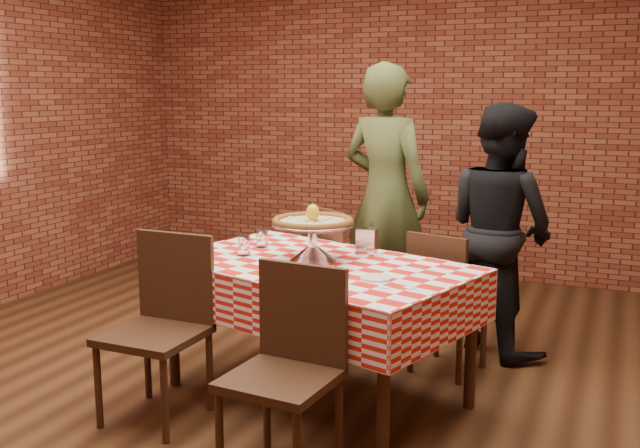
% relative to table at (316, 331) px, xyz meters
% --- Properties ---
extents(ground, '(6.00, 6.00, 0.00)m').
position_rel_table_xyz_m(ground, '(-0.21, -0.05, -0.38)').
color(ground, black).
rests_on(ground, ground).
extents(back_wall, '(5.50, 0.00, 5.50)m').
position_rel_table_xyz_m(back_wall, '(-0.21, 2.95, 1.08)').
color(back_wall, maroon).
rests_on(back_wall, ground).
extents(table, '(1.82, 1.39, 0.75)m').
position_rel_table_xyz_m(table, '(0.00, 0.00, 0.00)').
color(table, '#382315').
rests_on(table, ground).
extents(tablecloth, '(1.86, 1.43, 0.28)m').
position_rel_table_xyz_m(tablecloth, '(-0.00, -0.00, 0.25)').
color(tablecloth, red).
rests_on(tablecloth, table).
extents(pizza_stand, '(0.46, 0.46, 0.20)m').
position_rel_table_xyz_m(pizza_stand, '(-0.04, 0.05, 0.48)').
color(pizza_stand, silver).
rests_on(pizza_stand, tablecloth).
extents(pizza, '(0.45, 0.45, 0.03)m').
position_rel_table_xyz_m(pizza, '(-0.04, 0.05, 0.59)').
color(pizza, beige).
rests_on(pizza, pizza_stand).
extents(lemon, '(0.07, 0.07, 0.09)m').
position_rel_table_xyz_m(lemon, '(-0.04, 0.05, 0.65)').
color(lemon, yellow).
rests_on(lemon, pizza).
extents(water_glass_left, '(0.09, 0.09, 0.11)m').
position_rel_table_xyz_m(water_glass_left, '(-0.44, 0.00, 0.44)').
color(water_glass_left, white).
rests_on(water_glass_left, tablecloth).
extents(water_glass_right, '(0.09, 0.09, 0.11)m').
position_rel_table_xyz_m(water_glass_right, '(-0.45, 0.24, 0.44)').
color(water_glass_right, white).
rests_on(water_glass_right, tablecloth).
extents(side_plate, '(0.19, 0.19, 0.01)m').
position_rel_table_xyz_m(side_plate, '(0.40, -0.20, 0.39)').
color(side_plate, white).
rests_on(side_plate, tablecloth).
extents(sweetener_packet_a, '(0.05, 0.04, 0.00)m').
position_rel_table_xyz_m(sweetener_packet_a, '(0.49, -0.34, 0.39)').
color(sweetener_packet_a, white).
rests_on(sweetener_packet_a, tablecloth).
extents(sweetener_packet_b, '(0.06, 0.05, 0.00)m').
position_rel_table_xyz_m(sweetener_packet_b, '(0.60, -0.30, 0.39)').
color(sweetener_packet_b, white).
rests_on(sweetener_packet_b, tablecloth).
extents(condiment_caddy, '(0.11, 0.09, 0.15)m').
position_rel_table_xyz_m(condiment_caddy, '(0.19, 0.29, 0.46)').
color(condiment_caddy, silver).
rests_on(condiment_caddy, tablecloth).
extents(chair_near_left, '(0.47, 0.47, 0.94)m').
position_rel_table_xyz_m(chair_near_left, '(-0.65, -0.58, 0.10)').
color(chair_near_left, '#382315').
rests_on(chair_near_left, ground).
extents(chair_near_right, '(0.47, 0.47, 0.92)m').
position_rel_table_xyz_m(chair_near_right, '(0.19, -0.85, 0.08)').
color(chair_near_right, '#382315').
rests_on(chair_near_right, ground).
extents(chair_far_left, '(0.63, 0.63, 0.94)m').
position_rel_table_xyz_m(chair_far_left, '(-0.12, 0.83, 0.09)').
color(chair_far_left, '#382315').
rests_on(chair_far_left, ground).
extents(chair_far_right, '(0.46, 0.46, 0.86)m').
position_rel_table_xyz_m(chair_far_right, '(0.58, 0.66, 0.05)').
color(chair_far_right, '#382315').
rests_on(chair_far_right, ground).
extents(diner_olive, '(0.77, 0.60, 1.86)m').
position_rel_table_xyz_m(diner_olive, '(-0.07, 1.42, 0.55)').
color(diner_olive, '#424C25').
rests_on(diner_olive, ground).
extents(diner_black, '(0.98, 0.95, 1.59)m').
position_rel_table_xyz_m(diner_black, '(0.78, 1.14, 0.42)').
color(diner_black, black).
rests_on(diner_black, ground).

